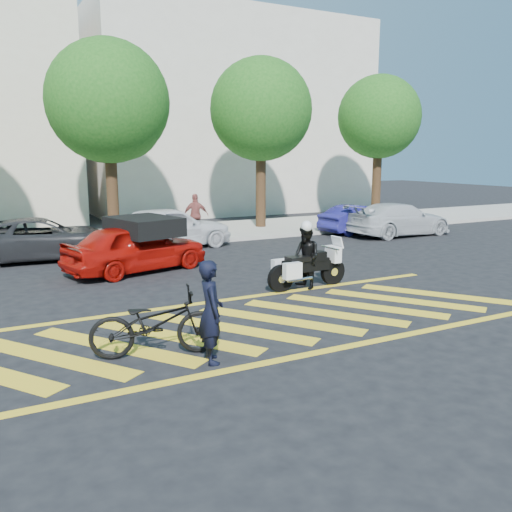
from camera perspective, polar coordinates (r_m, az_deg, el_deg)
name	(u,v)px	position (r m, az deg, el deg)	size (l,w,h in m)	color
ground	(257,324)	(10.86, 0.11, -7.13)	(90.00, 90.00, 0.00)	black
sidewalk	(115,238)	(21.93, -14.66, 1.81)	(60.00, 5.00, 0.15)	#9E998E
crosswalk	(255,324)	(10.84, -0.07, -7.14)	(12.33, 4.00, 0.01)	yellow
building_right	(227,117)	(33.24, -3.12, 14.42)	(16.00, 8.00, 11.00)	beige
tree_center	(111,106)	(21.86, -14.99, 14.98)	(4.60, 4.60, 7.56)	black
tree_right	(263,114)	(24.17, 0.72, 14.76)	(4.40, 4.40, 7.41)	black
tree_far_right	(380,120)	(27.83, 12.94, 13.75)	(4.00, 4.00, 7.10)	black
officer_bike	(211,312)	(8.73, -4.78, -5.86)	(0.61, 0.40, 1.68)	black
bicycle	(156,323)	(9.19, -10.53, -6.95)	(0.75, 2.16, 1.13)	black
police_motorcycle	(306,267)	(13.59, 5.33, -1.16)	(2.27, 0.73, 1.00)	black
officer_moto	(306,257)	(13.54, 5.29, -0.15)	(0.77, 0.60, 1.58)	black
red_convertible	(136,247)	(15.80, -12.51, 0.88)	(1.66, 4.13, 1.41)	#A10D07
parked_mid_left	(42,239)	(18.53, -21.64, 1.70)	(2.23, 4.84, 1.35)	black
parked_mid_right	(169,227)	(19.52, -9.11, 2.99)	(1.79, 4.44, 1.51)	silver
parked_right	(358,219)	(23.57, 10.71, 3.85)	(1.26, 3.62, 1.19)	navy
parked_far_right	(399,219)	(23.16, 14.84, 3.75)	(1.88, 4.64, 1.35)	#B6B9BE
pedestrian_right	(196,215)	(21.21, -6.35, 4.28)	(0.98, 0.41, 1.67)	#994D45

